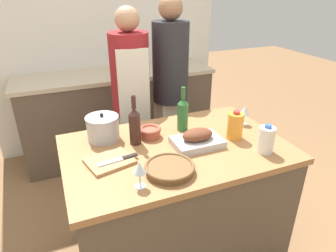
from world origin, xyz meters
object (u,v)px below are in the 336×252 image
Objects in this scene: wine_bottle_green at (135,125)px; person_cook_guest at (170,86)px; condiment_bottle_tall at (166,57)px; wine_glass_right at (139,169)px; knife_chef at (119,159)px; stock_pot at (103,128)px; milk_jug at (266,140)px; wicker_basket at (170,168)px; roasting_pan at (197,139)px; wine_glass_left at (245,111)px; cutting_board at (110,161)px; mixing_bowl at (150,132)px; person_cook_aproned at (131,98)px; wine_bottle_dark at (183,114)px; juice_jug at (235,126)px; condiment_bottle_short at (118,70)px.

person_cook_guest is (0.55, 0.75, -0.05)m from wine_bottle_green.
wine_glass_right is at bearing -115.38° from condiment_bottle_tall.
wine_bottle_green is at bearing 50.38° from knife_chef.
stock_pot is 0.32m from knife_chef.
milk_jug is 1.15m from person_cook_guest.
wicker_basket reaches higher than knife_chef.
wine_glass_left is (0.45, 0.15, 0.06)m from roasting_pan.
wine_glass_left is 0.08× the size of person_cook_guest.
cutting_board is 0.30m from stock_pot.
cutting_board is 1.36× the size of stock_pot.
mixing_bowl is 0.66m from person_cook_aproned.
mixing_bowl is 0.68m from wine_glass_left.
person_cook_aproned reaches higher than knife_chef.
wine_glass_right is at bearing -132.75° from wine_bottle_dark.
condiment_bottle_tall is (0.24, 1.77, 0.05)m from juice_jug.
cutting_board is 0.91m from milk_jug.
wine_bottle_dark is 0.19× the size of person_cook_aproned.
person_cook_aproned is (-0.50, 1.10, -0.05)m from milk_jug.
condiment_bottle_short is at bearing 96.71° from wine_bottle_dark.
wine_glass_left is at bearing -11.33° from wine_bottle_dark.
mixing_bowl is 0.47× the size of wine_bottle_dark.
wine_glass_right is at bearing -161.76° from wicker_basket.
cutting_board is 1.00m from wine_glass_left.
wicker_basket is 0.42m from mixing_bowl.
roasting_pan is at bearing 0.97° from knife_chef.
wine_glass_left is at bearing -5.97° from mixing_bowl.
juice_jug is 0.23m from milk_jug.
wicker_basket is 1.67m from condiment_bottle_short.
knife_chef is 2.05m from condiment_bottle_tall.
person_cook_aproned is (0.10, 1.08, 0.01)m from wicker_basket.
stock_pot is 0.66× the size of wine_bottle_green.
person_cook_aproned is (0.38, 0.86, 0.03)m from cutting_board.
wine_glass_left is (0.44, -0.09, -0.02)m from wine_bottle_dark.
wine_bottle_green is (0.20, 0.16, 0.12)m from cutting_board.
wine_bottle_green is 0.36m from wine_bottle_dark.
stock_pot is 0.84m from juice_jug.
stock_pot is 0.95m from person_cook_guest.
cutting_board is at bearing 141.84° from wicker_basket.
wine_bottle_green reaches higher than cutting_board.
wine_glass_right is at bearing -80.80° from knife_chef.
person_cook_aproned is (0.29, 1.14, -0.07)m from wine_glass_right.
wine_bottle_green reaches higher than wicker_basket.
condiment_bottle_short is (0.36, 1.47, 0.10)m from knife_chef.
mixing_bowl is 0.25m from wine_bottle_dark.
wine_bottle_dark is 2.13× the size of wine_glass_right.
person_cook_aproned reaches higher than wine_bottle_green.
wine_bottle_green is 2.21× the size of wine_glass_right.
wine_glass_left is at bearing -80.71° from person_cook_guest.
person_cook_aproned is 0.38m from person_cook_guest.
wicker_basket is 0.88× the size of wine_bottle_dark.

